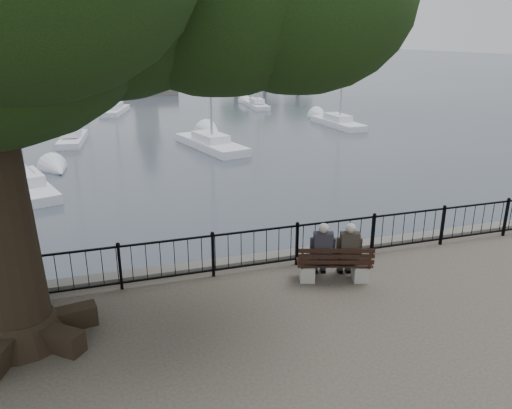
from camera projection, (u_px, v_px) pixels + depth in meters
name	position (u px, v px, depth m)	size (l,w,h in m)	color
harbor	(250.00, 280.00, 12.11)	(260.00, 260.00, 1.20)	#57544F
railing	(256.00, 248.00, 11.31)	(22.06, 0.06, 1.00)	black
bench	(334.00, 268.00, 10.92)	(1.70, 0.96, 0.86)	gray
person_left	(322.00, 253.00, 10.90)	(0.53, 0.74, 1.36)	black
person_right	(348.00, 253.00, 10.90)	(0.53, 0.74, 1.36)	black
lion_monument	(144.00, 71.00, 54.44)	(6.42, 6.42, 9.37)	#57544F
sailboat_a	(28.00, 184.00, 20.55)	(2.92, 5.24, 9.44)	white
sailboat_b	(73.00, 137.00, 29.99)	(1.75, 4.71, 9.17)	white
sailboat_c	(211.00, 142.00, 28.38)	(3.18, 6.37, 12.43)	white
sailboat_d	(338.00, 122.00, 35.29)	(1.92, 5.57, 9.21)	white
sailboat_f	(115.00, 109.00, 41.17)	(2.70, 5.23, 9.82)	white
sailboat_g	(257.00, 104.00, 44.33)	(1.57, 4.70, 9.47)	white
sailboat_h	(86.00, 103.00, 44.63)	(2.72, 4.92, 10.19)	white
far_shore	(264.00, 48.00, 87.26)	(30.00, 8.60, 9.18)	#403931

